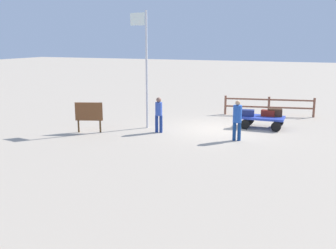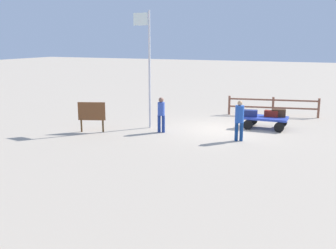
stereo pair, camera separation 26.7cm
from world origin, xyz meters
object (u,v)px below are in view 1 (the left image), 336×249
(luggage_cart, at_px, (262,119))
(worker_trailing, at_px, (159,113))
(worker_lead, at_px, (237,117))
(signboard, at_px, (89,113))
(flagpole, at_px, (145,61))
(suitcase_maroon, at_px, (268,113))
(suitcase_navy, at_px, (247,113))
(suitcase_grey, at_px, (275,113))

(luggage_cart, height_order, worker_trailing, worker_trailing)
(worker_lead, relative_size, signboard, 1.23)
(worker_lead, relative_size, flagpole, 0.31)
(suitcase_maroon, xyz_separation_m, worker_lead, (0.81, 2.95, 0.28))
(suitcase_navy, distance_m, flagpole, 5.36)
(suitcase_maroon, distance_m, worker_lead, 3.07)
(luggage_cart, height_order, suitcase_maroon, suitcase_maroon)
(signboard, bearing_deg, luggage_cart, -151.03)
(worker_lead, xyz_separation_m, signboard, (6.41, 1.06, -0.10))
(suitcase_grey, relative_size, worker_trailing, 0.42)
(suitcase_grey, height_order, worker_trailing, worker_trailing)
(worker_trailing, distance_m, signboard, 3.10)
(suitcase_maroon, height_order, signboard, signboard)
(suitcase_navy, height_order, flagpole, flagpole)
(suitcase_maroon, relative_size, signboard, 0.46)
(suitcase_maroon, bearing_deg, luggage_cart, 30.23)
(suitcase_maroon, relative_size, suitcase_navy, 0.94)
(suitcase_navy, distance_m, worker_trailing, 4.26)
(suitcase_navy, height_order, suitcase_grey, suitcase_grey)
(suitcase_navy, relative_size, signboard, 0.49)
(luggage_cart, xyz_separation_m, signboard, (6.97, 3.86, 0.46))
(worker_lead, bearing_deg, suitcase_maroon, -105.36)
(luggage_cart, xyz_separation_m, suitcase_maroon, (-0.25, -0.15, 0.28))
(signboard, bearing_deg, suitcase_maroon, -150.99)
(luggage_cart, bearing_deg, worker_trailing, 33.24)
(suitcase_maroon, relative_size, worker_trailing, 0.40)
(suitcase_maroon, bearing_deg, flagpole, 22.08)
(flagpole, bearing_deg, suitcase_navy, -157.64)
(suitcase_grey, relative_size, signboard, 0.50)
(luggage_cart, relative_size, suitcase_maroon, 3.22)
(suitcase_navy, xyz_separation_m, signboard, (6.32, 3.67, 0.18))
(flagpole, bearing_deg, signboard, 44.18)
(flagpole, relative_size, signboard, 3.96)
(worker_trailing, bearing_deg, suitcase_maroon, -146.92)
(suitcase_maroon, xyz_separation_m, suitcase_grey, (-0.31, -0.10, 0.03))
(suitcase_navy, bearing_deg, flagpole, 22.36)
(suitcase_navy, bearing_deg, luggage_cart, -163.37)
(luggage_cart, height_order, flagpole, flagpole)
(luggage_cart, distance_m, suitcase_maroon, 0.40)
(luggage_cart, bearing_deg, signboard, 28.97)
(suitcase_grey, bearing_deg, suitcase_maroon, 18.46)
(flagpole, bearing_deg, worker_trailing, 145.23)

